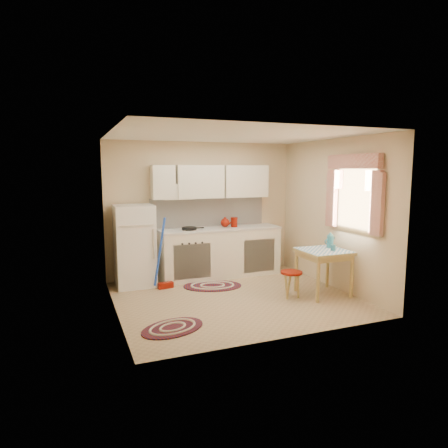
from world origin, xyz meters
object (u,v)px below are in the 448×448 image
Objects in this scene: base_cabinets at (220,253)px; table at (323,272)px; stool at (291,284)px; fridge at (135,246)px.

table is at bearing -55.25° from base_cabinets.
base_cabinets reaches higher than stool.
base_cabinets is 1.72m from stool.
table is 0.58m from stool.
fridge is 2.71m from stool.
fridge reaches higher than table.
base_cabinets is (1.58, 0.05, -0.26)m from fridge.
fridge is at bearing 149.65° from table.
table is at bearing -4.16° from stool.
fridge reaches higher than stool.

